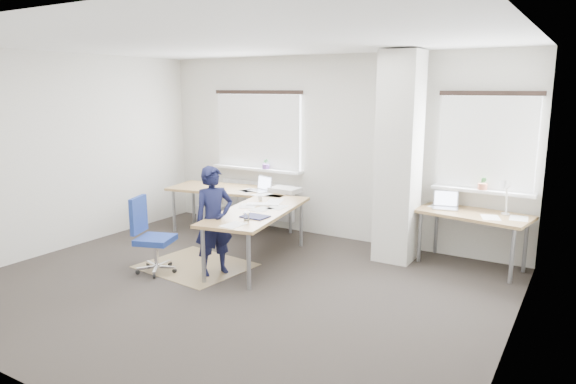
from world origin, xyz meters
The scene contains 8 objects.
ground centered at (0.00, 0.00, 0.00)m, with size 6.00×6.00×0.00m, color #2B2622.
room_shell centered at (0.18, 0.45, 1.75)m, with size 6.04×5.04×2.82m.
floor_mat centered at (-0.85, 0.31, 0.00)m, with size 1.32×1.12×0.01m, color olive.
white_crate centered at (-2.14, 2.25, 0.14)m, with size 0.48×0.33×0.29m, color white.
desk_main centered at (-0.78, 1.37, 0.69)m, with size 2.82×2.63×0.96m.
desk_side centered at (2.25, 2.15, 0.69)m, with size 1.50×0.93×1.22m.
task_chair centered at (-1.16, -0.13, 0.27)m, with size 0.56×0.54×0.97m.
person centered at (-0.45, 0.23, 0.69)m, with size 0.50×0.33×1.37m, color black.
Camera 1 is at (3.53, -4.57, 2.30)m, focal length 32.00 mm.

